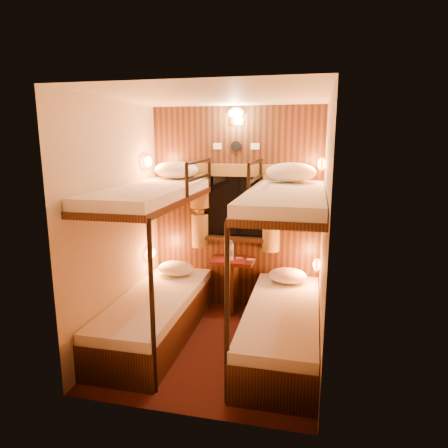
% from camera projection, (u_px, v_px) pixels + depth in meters
% --- Properties ---
extents(floor, '(2.10, 2.10, 0.00)m').
position_uv_depth(floor, '(215.00, 346.00, 4.00)').
color(floor, '#3B1110').
rests_on(floor, ground).
extents(ceiling, '(2.10, 2.10, 0.00)m').
position_uv_depth(ceiling, '(214.00, 96.00, 3.50)').
color(ceiling, silver).
rests_on(ceiling, wall_back).
extents(wall_back, '(2.40, 0.00, 2.40)m').
position_uv_depth(wall_back, '(236.00, 210.00, 4.75)').
color(wall_back, '#C6B293').
rests_on(wall_back, floor).
extents(wall_front, '(2.40, 0.00, 2.40)m').
position_uv_depth(wall_front, '(178.00, 262.00, 2.75)').
color(wall_front, '#C6B293').
rests_on(wall_front, floor).
extents(wall_left, '(0.00, 2.40, 2.40)m').
position_uv_depth(wall_left, '(117.00, 224.00, 3.97)').
color(wall_left, '#C6B293').
rests_on(wall_left, floor).
extents(wall_right, '(0.00, 2.40, 2.40)m').
position_uv_depth(wall_right, '(324.00, 235.00, 3.54)').
color(wall_right, '#C6B293').
rests_on(wall_right, floor).
extents(back_panel, '(2.00, 0.03, 2.40)m').
position_uv_depth(back_panel, '(236.00, 210.00, 4.74)').
color(back_panel, black).
rests_on(back_panel, floor).
extents(bunk_left, '(0.72, 1.90, 1.82)m').
position_uv_depth(bunk_left, '(156.00, 286.00, 4.09)').
color(bunk_left, black).
rests_on(bunk_left, floor).
extents(bunk_right, '(0.72, 1.90, 1.82)m').
position_uv_depth(bunk_right, '(283.00, 296.00, 3.81)').
color(bunk_right, black).
rests_on(bunk_right, floor).
extents(window, '(1.00, 0.12, 0.79)m').
position_uv_depth(window, '(235.00, 212.00, 4.71)').
color(window, black).
rests_on(window, back_panel).
extents(curtains, '(1.10, 0.22, 1.00)m').
position_uv_depth(curtains, '(235.00, 206.00, 4.66)').
color(curtains, brown).
rests_on(curtains, back_panel).
extents(back_fixtures, '(0.54, 0.09, 0.48)m').
position_uv_depth(back_fixtures, '(236.00, 120.00, 4.49)').
color(back_fixtures, black).
rests_on(back_fixtures, back_panel).
extents(reading_lamps, '(2.00, 0.20, 1.25)m').
position_uv_depth(reading_lamps, '(230.00, 212.00, 4.41)').
color(reading_lamps, orange).
rests_on(reading_lamps, wall_left).
extents(table, '(0.50, 0.34, 0.66)m').
position_uv_depth(table, '(233.00, 278.00, 4.73)').
color(table, '#511D12').
rests_on(table, floor).
extents(bottle_left, '(0.06, 0.06, 0.22)m').
position_uv_depth(bottle_left, '(227.00, 250.00, 4.71)').
color(bottle_left, '#99BFE5').
rests_on(bottle_left, table).
extents(bottle_right, '(0.07, 0.07, 0.24)m').
position_uv_depth(bottle_right, '(231.00, 252.00, 4.62)').
color(bottle_right, '#99BFE5').
rests_on(bottle_right, table).
extents(sachet_a, '(0.09, 0.07, 0.01)m').
position_uv_depth(sachet_a, '(250.00, 259.00, 4.67)').
color(sachet_a, silver).
rests_on(sachet_a, table).
extents(sachet_b, '(0.08, 0.06, 0.01)m').
position_uv_depth(sachet_b, '(239.00, 258.00, 4.72)').
color(sachet_b, silver).
rests_on(sachet_b, table).
extents(pillow_lower_left, '(0.42, 0.30, 0.17)m').
position_uv_depth(pillow_lower_left, '(176.00, 268.00, 4.70)').
color(pillow_lower_left, white).
rests_on(pillow_lower_left, bunk_left).
extents(pillow_lower_right, '(0.42, 0.30, 0.17)m').
position_uv_depth(pillow_lower_right, '(288.00, 276.00, 4.45)').
color(pillow_lower_right, white).
rests_on(pillow_lower_right, bunk_right).
extents(pillow_upper_left, '(0.51, 0.36, 0.20)m').
position_uv_depth(pillow_upper_left, '(176.00, 170.00, 4.55)').
color(pillow_upper_left, white).
rests_on(pillow_upper_left, bunk_left).
extents(pillow_upper_right, '(0.52, 0.37, 0.21)m').
position_uv_depth(pillow_upper_right, '(291.00, 172.00, 4.17)').
color(pillow_upper_right, white).
rests_on(pillow_upper_right, bunk_right).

